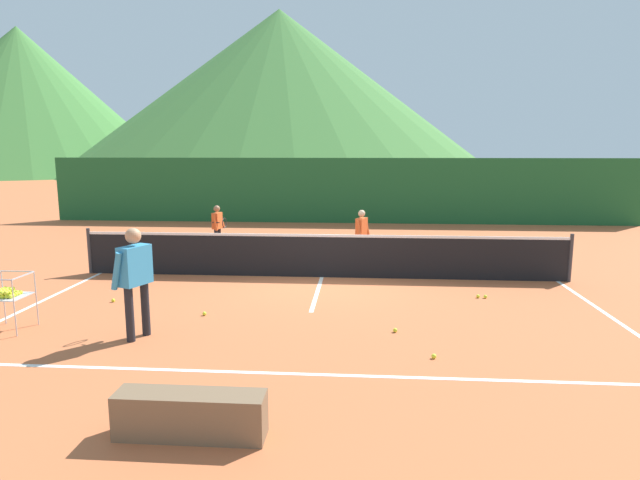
# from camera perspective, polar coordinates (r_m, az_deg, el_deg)

# --- Properties ---
(ground_plane) EXTENTS (120.00, 120.00, 0.00)m
(ground_plane) POSITION_cam_1_polar(r_m,az_deg,el_deg) (12.02, 0.20, -3.99)
(ground_plane) COLOR #BC6038
(line_baseline_near) EXTENTS (10.29, 0.08, 0.01)m
(line_baseline_near) POSITION_cam_1_polar(r_m,az_deg,el_deg) (7.04, -2.99, -14.06)
(line_baseline_near) COLOR white
(line_baseline_near) RESTS_ON ground
(line_baseline_far) EXTENTS (10.29, 0.08, 0.01)m
(line_baseline_far) POSITION_cam_1_polar(r_m,az_deg,el_deg) (16.98, 1.44, 0.06)
(line_baseline_far) COLOR white
(line_baseline_far) RESTS_ON ground
(line_sideline_west) EXTENTS (0.08, 10.33, 0.01)m
(line_sideline_west) POSITION_cam_1_polar(r_m,az_deg,el_deg) (13.40, -22.36, -3.28)
(line_sideline_west) COLOR white
(line_sideline_west) RESTS_ON ground
(line_sideline_east) EXTENTS (0.08, 10.33, 0.01)m
(line_sideline_east) POSITION_cam_1_polar(r_m,az_deg,el_deg) (12.74, 24.03, -4.04)
(line_sideline_east) COLOR white
(line_sideline_east) RESTS_ON ground
(line_service_center) EXTENTS (0.08, 5.29, 0.01)m
(line_service_center) POSITION_cam_1_polar(r_m,az_deg,el_deg) (12.02, 0.20, -3.97)
(line_service_center) COLOR white
(line_service_center) RESTS_ON ground
(tennis_net) EXTENTS (10.84, 0.08, 1.05)m
(tennis_net) POSITION_cam_1_polar(r_m,az_deg,el_deg) (11.91, 0.20, -1.65)
(tennis_net) COLOR #333338
(tennis_net) RESTS_ON ground
(instructor) EXTENTS (0.49, 0.84, 1.69)m
(instructor) POSITION_cam_1_polar(r_m,az_deg,el_deg) (8.44, -19.13, -3.32)
(instructor) COLOR black
(instructor) RESTS_ON ground
(student_0) EXTENTS (0.41, 0.65, 1.29)m
(student_0) POSITION_cam_1_polar(r_m,az_deg,el_deg) (15.24, -10.88, 1.72)
(student_0) COLOR black
(student_0) RESTS_ON ground
(student_1) EXTENTS (0.39, 0.52, 1.31)m
(student_1) POSITION_cam_1_polar(r_m,az_deg,el_deg) (13.72, 4.46, 1.04)
(student_1) COLOR silver
(student_1) RESTS_ON ground
(ball_cart) EXTENTS (0.58, 0.58, 0.90)m
(ball_cart) POSITION_cam_1_polar(r_m,az_deg,el_deg) (9.77, -30.44, -4.95)
(ball_cart) COLOR #B7B7BC
(ball_cart) RESTS_ON ground
(tennis_ball_0) EXTENTS (0.07, 0.07, 0.07)m
(tennis_ball_0) POSITION_cam_1_polar(r_m,az_deg,el_deg) (8.57, 8.03, -9.51)
(tennis_ball_0) COLOR yellow
(tennis_ball_0) RESTS_ON ground
(tennis_ball_1) EXTENTS (0.07, 0.07, 0.07)m
(tennis_ball_1) POSITION_cam_1_polar(r_m,az_deg,el_deg) (10.81, 16.52, -5.77)
(tennis_ball_1) COLOR yellow
(tennis_ball_1) RESTS_ON ground
(tennis_ball_2) EXTENTS (0.07, 0.07, 0.07)m
(tennis_ball_2) POSITION_cam_1_polar(r_m,az_deg,el_deg) (10.81, -21.20, -6.02)
(tennis_ball_2) COLOR yellow
(tennis_ball_2) RESTS_ON ground
(tennis_ball_3) EXTENTS (0.07, 0.07, 0.07)m
(tennis_ball_3) POSITION_cam_1_polar(r_m,az_deg,el_deg) (7.65, 12.05, -12.04)
(tennis_ball_3) COLOR yellow
(tennis_ball_3) RESTS_ON ground
(tennis_ball_4) EXTENTS (0.07, 0.07, 0.07)m
(tennis_ball_4) POSITION_cam_1_polar(r_m,az_deg,el_deg) (12.50, -20.75, -3.92)
(tennis_ball_4) COLOR yellow
(tennis_ball_4) RESTS_ON ground
(tennis_ball_5) EXTENTS (0.07, 0.07, 0.07)m
(tennis_ball_5) POSITION_cam_1_polar(r_m,az_deg,el_deg) (10.82, 17.23, -5.79)
(tennis_ball_5) COLOR yellow
(tennis_ball_5) RESTS_ON ground
(tennis_ball_6) EXTENTS (0.07, 0.07, 0.07)m
(tennis_ball_6) POSITION_cam_1_polar(r_m,az_deg,el_deg) (9.52, -12.24, -7.68)
(tennis_ball_6) COLOR yellow
(tennis_ball_6) RESTS_ON ground
(windscreen_fence) EXTENTS (22.65, 0.08, 2.51)m
(windscreen_fence) POSITION_cam_1_polar(r_m,az_deg,el_deg) (20.73, 2.01, 5.29)
(windscreen_fence) COLOR #1E5B2D
(windscreen_fence) RESTS_ON ground
(courtside_bench) EXTENTS (1.50, 0.36, 0.46)m
(courtside_bench) POSITION_cam_1_polar(r_m,az_deg,el_deg) (5.73, -13.65, -17.68)
(courtside_bench) COLOR brown
(courtside_bench) RESTS_ON ground
(hill_0) EXTENTS (49.99, 49.99, 18.72)m
(hill_0) POSITION_cam_1_polar(r_m,az_deg,el_deg) (65.21, -4.28, 15.38)
(hill_0) COLOR #427A38
(hill_0) RESTS_ON ground
(hill_1) EXTENTS (36.45, 36.45, 17.02)m
(hill_1) POSITION_cam_1_polar(r_m,az_deg,el_deg) (74.66, -29.18, 12.83)
(hill_1) COLOR #427A38
(hill_1) RESTS_ON ground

